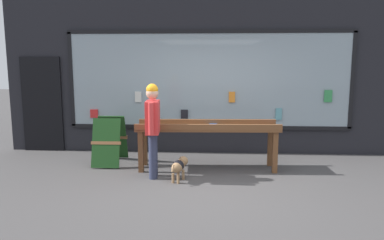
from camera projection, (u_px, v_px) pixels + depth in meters
The scene contains 6 objects.
ground_plane at pixel (206, 187), 6.02m from camera, with size 40.00×40.00×0.00m, color #474444.
shopfront_facade at pixel (207, 72), 8.10m from camera, with size 8.93×0.29×3.57m.
display_table_main at pixel (207, 131), 6.93m from camera, with size 2.65×0.75×0.90m.
person_browsing at pixel (153, 124), 6.38m from camera, with size 0.25×0.65×1.63m.
small_dog at pixel (179, 166), 6.31m from camera, with size 0.29×0.57×0.38m.
sandwich_board_sign at pixel (110, 140), 7.35m from camera, with size 0.58×0.85×0.91m.
Camera 1 is at (0.13, -5.78, 2.01)m, focal length 35.00 mm.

